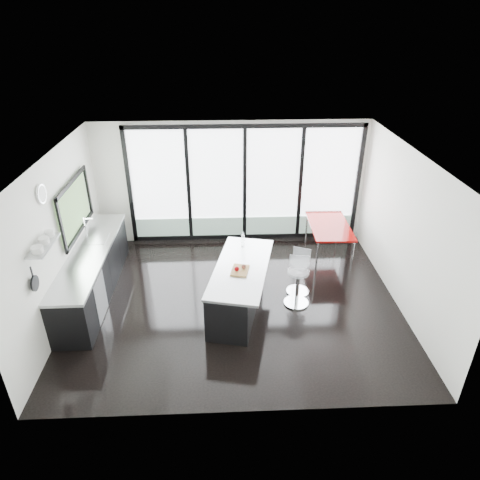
{
  "coord_description": "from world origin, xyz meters",
  "views": [
    {
      "loc": [
        -0.2,
        -6.51,
        4.83
      ],
      "look_at": [
        0.1,
        0.3,
        1.15
      ],
      "focal_mm": 32.0,
      "sensor_mm": 36.0,
      "label": 1
    }
  ],
  "objects_px": {
    "bar_stool_far": "(299,277)",
    "island": "(238,286)",
    "bar_stool_near": "(297,287)",
    "red_table": "(328,241)"
  },
  "relations": [
    {
      "from": "bar_stool_near",
      "to": "bar_stool_far",
      "type": "distance_m",
      "value": 0.37
    },
    {
      "from": "island",
      "to": "bar_stool_far",
      "type": "distance_m",
      "value": 1.25
    },
    {
      "from": "island",
      "to": "bar_stool_near",
      "type": "xyz_separation_m",
      "value": [
        1.09,
        0.04,
        -0.08
      ]
    },
    {
      "from": "bar_stool_far",
      "to": "island",
      "type": "bearing_deg",
      "value": -138.21
    },
    {
      "from": "bar_stool_near",
      "to": "red_table",
      "type": "distance_m",
      "value": 1.93
    },
    {
      "from": "island",
      "to": "red_table",
      "type": "bearing_deg",
      "value": 40.19
    },
    {
      "from": "bar_stool_far",
      "to": "red_table",
      "type": "relative_size",
      "value": 0.48
    },
    {
      "from": "bar_stool_near",
      "to": "bar_stool_far",
      "type": "height_order",
      "value": "bar_stool_near"
    },
    {
      "from": "island",
      "to": "bar_stool_far",
      "type": "relative_size",
      "value": 3.29
    },
    {
      "from": "island",
      "to": "red_table",
      "type": "relative_size",
      "value": 1.57
    }
  ]
}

